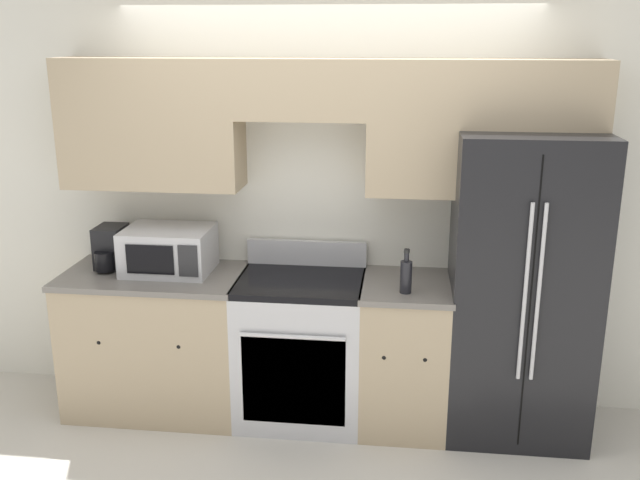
{
  "coord_description": "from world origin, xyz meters",
  "views": [
    {
      "loc": [
        0.49,
        -3.7,
        2.34
      ],
      "look_at": [
        -0.0,
        0.31,
        1.16
      ],
      "focal_mm": 40.0,
      "sensor_mm": 36.0,
      "label": 1
    }
  ],
  "objects_px": {
    "oven_range": "(301,348)",
    "bottle": "(406,276)",
    "microwave": "(169,250)",
    "refrigerator": "(519,284)"
  },
  "relations": [
    {
      "from": "microwave",
      "to": "bottle",
      "type": "height_order",
      "value": "microwave"
    },
    {
      "from": "microwave",
      "to": "bottle",
      "type": "bearing_deg",
      "value": -8.13
    },
    {
      "from": "oven_range",
      "to": "refrigerator",
      "type": "bearing_deg",
      "value": 3.33
    },
    {
      "from": "oven_range",
      "to": "microwave",
      "type": "height_order",
      "value": "microwave"
    },
    {
      "from": "oven_range",
      "to": "bottle",
      "type": "distance_m",
      "value": 0.85
    },
    {
      "from": "oven_range",
      "to": "bottle",
      "type": "bearing_deg",
      "value": -13.88
    },
    {
      "from": "oven_range",
      "to": "bottle",
      "type": "relative_size",
      "value": 4.12
    },
    {
      "from": "refrigerator",
      "to": "bottle",
      "type": "distance_m",
      "value": 0.72
    },
    {
      "from": "oven_range",
      "to": "microwave",
      "type": "xyz_separation_m",
      "value": [
        -0.83,
        0.05,
        0.59
      ]
    },
    {
      "from": "microwave",
      "to": "oven_range",
      "type": "bearing_deg",
      "value": -3.65
    }
  ]
}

